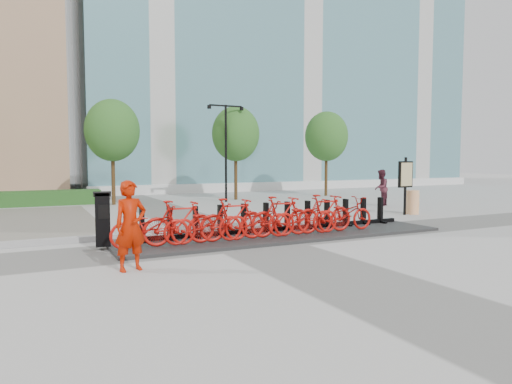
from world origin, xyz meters
name	(u,v)px	position (x,y,z in m)	size (l,w,h in m)	color
ground	(248,242)	(0.00, 0.00, 0.00)	(120.00, 120.00, 0.00)	#A2A2A1
glass_building	(264,50)	(14.00, 26.00, 12.00)	(32.00, 16.00, 24.00)	#5E8C96
hedge_b	(33,198)	(-5.00, 13.20, 0.35)	(6.00, 1.20, 0.70)	#134E19
tree_1	(112,131)	(-1.50, 12.00, 3.59)	(2.60, 2.60, 5.10)	#4C3618
tree_2	(236,134)	(5.00, 12.00, 3.59)	(2.60, 2.60, 5.10)	#4C3618
tree_3	(326,137)	(11.00, 12.00, 3.59)	(2.60, 2.60, 5.10)	#4C3618
streetlamp	(226,141)	(4.00, 11.00, 3.13)	(2.00, 0.20, 5.00)	black
dock_pad	(284,235)	(1.30, 0.30, 0.04)	(9.60, 2.40, 0.08)	#2A2A2A
dock_rail_posts	(278,217)	(1.36, 0.77, 0.51)	(8.02, 0.50, 0.85)	black
bike_0	(150,227)	(-2.60, -0.05, 0.58)	(0.66, 1.91, 1.00)	#B5100A
bike_1	(179,222)	(-1.88, -0.05, 0.64)	(0.52, 1.85, 1.11)	#B5100A
bike_2	(207,223)	(-1.16, -0.05, 0.58)	(0.66, 1.91, 1.00)	#B5100A
bike_3	(233,219)	(-0.44, -0.05, 0.64)	(0.52, 1.85, 1.11)	#B5100A
bike_4	(258,220)	(0.28, -0.05, 0.58)	(0.66, 1.91, 1.00)	#B5100A
bike_5	(281,216)	(1.00, -0.05, 0.64)	(0.52, 1.85, 1.11)	#B5100A
bike_6	(303,217)	(1.72, -0.05, 0.58)	(0.66, 1.91, 1.00)	#B5100A
bike_7	(325,213)	(2.44, -0.05, 0.64)	(0.52, 1.85, 1.11)	#B5100A
bike_8	(345,214)	(3.16, -0.05, 0.58)	(0.66, 1.91, 1.00)	#B5100A
kiosk	(103,220)	(-3.59, 0.62, 0.73)	(0.46, 0.40, 1.35)	black
worker_red	(131,226)	(-3.41, -1.85, 0.89)	(0.65, 0.42, 1.77)	#A91600
pedestrian	(381,188)	(9.78, 5.81, 0.86)	(0.84, 0.65, 1.72)	#4D1F2B
construction_barrel	(413,202)	(8.65, 2.68, 0.48)	(0.50, 0.50, 0.96)	orange
map_sign	(406,177)	(8.14, 2.59, 1.51)	(0.75, 0.20, 2.28)	black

